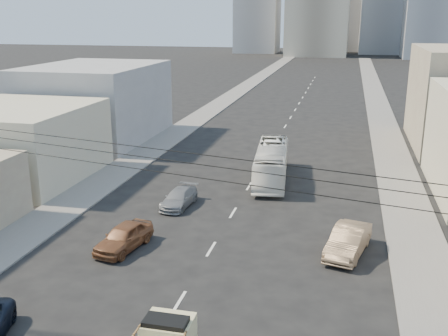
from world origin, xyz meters
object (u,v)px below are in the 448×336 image
at_px(city_bus, 271,163).
at_px(sedan_grey, 179,198).
at_px(sedan_brown, 124,237).
at_px(sedan_tan, 348,241).

height_order(city_bus, sedan_grey, city_bus).
xyz_separation_m(sedan_brown, sedan_tan, (12.67, 2.32, 0.06)).
relative_size(city_bus, sedan_grey, 2.48).
bearing_deg(sedan_tan, sedan_brown, -156.19).
xyz_separation_m(city_bus, sedan_grey, (-5.47, -7.71, -0.83)).
bearing_deg(city_bus, sedan_brown, -118.24).
bearing_deg(sedan_grey, city_bus, 58.98).
distance_m(sedan_brown, sedan_grey, 7.56).
distance_m(sedan_brown, sedan_tan, 12.88).
bearing_deg(city_bus, sedan_grey, -130.88).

